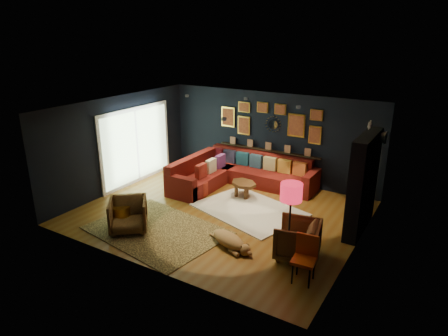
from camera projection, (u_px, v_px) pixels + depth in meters
The scene contains 20 objects.
floor at pixel (220, 213), 9.81m from camera, with size 6.50×6.50×0.00m, color brown.
room_walls at pixel (220, 151), 9.29m from camera, with size 6.50×6.50×6.50m.
sectional at pixel (235, 174), 11.47m from camera, with size 3.41×2.69×0.86m.
ledge at pixel (268, 150), 11.67m from camera, with size 3.20×0.12×0.04m, color black.
gallery_wall at pixel (270, 120), 11.42m from camera, with size 3.15×0.04×1.02m.
sunburst_mirror at pixel (273, 124), 11.40m from camera, with size 0.47×0.16×0.47m.
fireplace at pixel (362, 187), 8.68m from camera, with size 0.31×1.60×2.20m.
deer_head at pixel (375, 136), 8.73m from camera, with size 0.50×0.28×0.45m.
sliding_door at pixel (137, 145), 11.51m from camera, with size 0.06×2.80×2.20m.
ceiling_spots at pixel (237, 104), 9.62m from camera, with size 3.30×2.50×0.06m.
shag_rug at pixel (249, 210), 9.94m from camera, with size 2.51×1.83×0.03m, color white.
leopard_rug at pixel (157, 230), 8.94m from camera, with size 2.92×2.08×0.02m, color tan.
coffee_table at pixel (244, 185), 10.62m from camera, with size 0.95×0.86×0.39m.
pouf at pixel (198, 187), 10.80m from camera, with size 0.56×0.56×0.37m, color maroon.
armchair_left at pixel (128, 213), 8.83m from camera, with size 0.80×0.75×0.82m, color #AB7335.
armchair_right at pixel (298, 238), 7.78m from camera, with size 0.82×0.76×0.84m, color #AB7335.
gold_stool at pixel (122, 216), 9.04m from camera, with size 0.41×0.41×0.52m, color gold.
orange_chair at pixel (305, 255), 7.04m from camera, with size 0.44×0.44×0.86m.
floor_lamp at pixel (291, 196), 7.57m from camera, with size 0.42×0.42×1.53m.
dog at pixel (229, 237), 8.22m from camera, with size 1.23×0.60×0.39m, color tan, non-canonical shape.
Camera 1 is at (4.71, -7.56, 4.27)m, focal length 32.00 mm.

